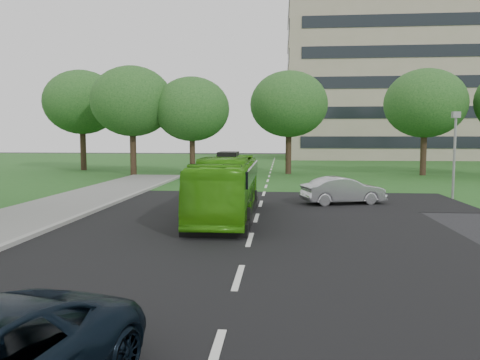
% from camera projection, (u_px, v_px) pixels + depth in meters
% --- Properties ---
extents(ground, '(160.00, 160.00, 0.00)m').
position_uv_depth(ground, '(245.00, 256.00, 12.86)').
color(ground, black).
rests_on(ground, ground).
extents(street_surfaces, '(120.00, 120.00, 0.15)m').
position_uv_depth(street_surfaces, '(263.00, 180.00, 35.46)').
color(street_surfaces, black).
rests_on(street_surfaces, ground).
extents(office_building, '(40.10, 20.10, 25.00)m').
position_uv_depth(office_building, '(420.00, 76.00, 71.25)').
color(office_building, gray).
rests_on(office_building, ground).
extents(tree_park_a, '(6.87, 6.87, 9.13)m').
position_uv_depth(tree_park_a, '(132.00, 101.00, 38.98)').
color(tree_park_a, black).
rests_on(tree_park_a, ground).
extents(tree_park_b, '(6.26, 6.26, 8.21)m').
position_uv_depth(tree_park_b, '(192.00, 109.00, 38.78)').
color(tree_park_b, black).
rests_on(tree_park_b, ground).
extents(tree_park_c, '(6.73, 6.73, 8.94)m').
position_uv_depth(tree_park_c, '(289.00, 104.00, 40.49)').
color(tree_park_c, black).
rests_on(tree_park_c, ground).
extents(tree_park_d, '(6.75, 6.75, 8.92)m').
position_uv_depth(tree_park_d, '(425.00, 103.00, 39.03)').
color(tree_park_d, black).
rests_on(tree_park_d, ground).
extents(tree_park_f, '(7.23, 7.23, 9.65)m').
position_uv_depth(tree_park_f, '(82.00, 102.00, 45.07)').
color(tree_park_f, black).
rests_on(tree_park_f, ground).
extents(bus, '(2.14, 8.86, 2.46)m').
position_uv_depth(bus, '(226.00, 187.00, 18.96)').
color(bus, '#3B9B10').
rests_on(bus, ground).
extents(sedan, '(4.24, 2.52, 1.32)m').
position_uv_depth(sedan, '(343.00, 190.00, 22.80)').
color(sedan, '#AAAAAF').
rests_on(sedan, ground).
extents(camera_pole, '(0.43, 0.39, 4.57)m').
position_uv_depth(camera_pole, '(455.00, 143.00, 24.35)').
color(camera_pole, gray).
rests_on(camera_pole, ground).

